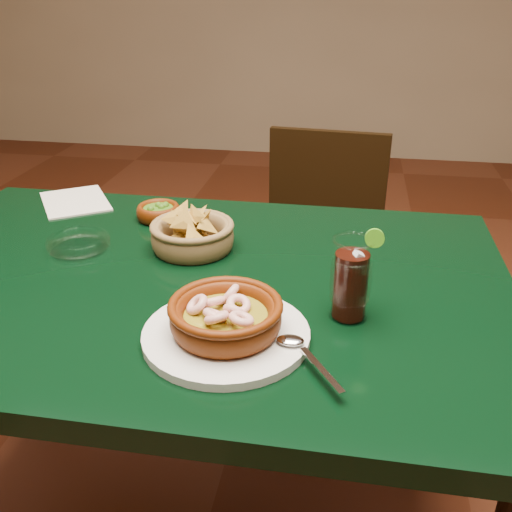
% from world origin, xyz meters
% --- Properties ---
extents(dining_table, '(1.20, 0.80, 0.75)m').
position_xyz_m(dining_table, '(0.00, 0.00, 0.65)').
color(dining_table, black).
rests_on(dining_table, ground).
extents(dining_chair, '(0.42, 0.42, 0.84)m').
position_xyz_m(dining_chair, '(0.21, 0.70, 0.46)').
color(dining_chair, black).
rests_on(dining_chair, ground).
extents(shrimp_plate, '(0.31, 0.26, 0.08)m').
position_xyz_m(shrimp_plate, '(0.12, -0.19, 0.78)').
color(shrimp_plate, silver).
rests_on(shrimp_plate, dining_table).
extents(chip_basket, '(0.20, 0.20, 0.12)m').
position_xyz_m(chip_basket, '(-0.01, 0.11, 0.78)').
color(chip_basket, olive).
rests_on(chip_basket, dining_table).
extents(guacamole_ramekin, '(0.12, 0.12, 0.04)m').
position_xyz_m(guacamole_ramekin, '(-0.13, 0.25, 0.77)').
color(guacamole_ramekin, '#491A04').
rests_on(guacamole_ramekin, dining_table).
extents(cola_drink, '(0.14, 0.14, 0.16)m').
position_xyz_m(cola_drink, '(0.30, -0.09, 0.82)').
color(cola_drink, white).
rests_on(cola_drink, dining_table).
extents(glass_ashtray, '(0.13, 0.13, 0.03)m').
position_xyz_m(glass_ashtray, '(-0.24, 0.07, 0.76)').
color(glass_ashtray, white).
rests_on(glass_ashtray, dining_table).
extents(paper_menu, '(0.23, 0.24, 0.00)m').
position_xyz_m(paper_menu, '(-0.37, 0.33, 0.75)').
color(paper_menu, beige).
rests_on(paper_menu, dining_table).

